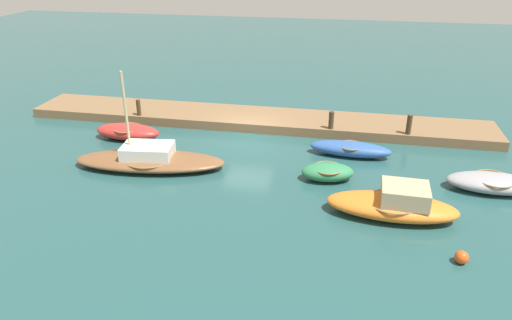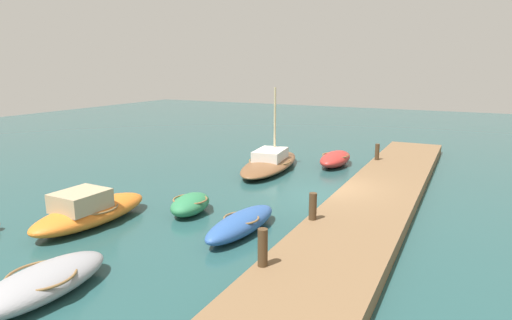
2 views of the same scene
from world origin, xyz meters
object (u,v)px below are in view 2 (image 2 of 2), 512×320
Objects in this scene: mooring_post_mid_east at (377,152)px; motorboat_orange at (90,210)px; rowboat_red at (335,159)px; mooring_post_west at (263,247)px; rowboat_grey at (42,282)px; sailboat_brown at (270,162)px; mooring_post_mid_west at (313,206)px; dinghy_green at (190,204)px; rowboat_blue at (241,223)px.

motorboat_orange is at bearing 150.92° from mooring_post_mid_east.
rowboat_red is 3.39× the size of mooring_post_west.
mooring_post_west is 1.13× the size of mooring_post_mid_east.
rowboat_grey is 18.16m from mooring_post_mid_east.
rowboat_grey is 14.79m from sailboat_brown.
mooring_post_mid_west is 1.04× the size of mooring_post_mid_east.
rowboat_red is at bearing 98.52° from mooring_post_mid_east.
dinghy_green reaches higher than rowboat_blue.
rowboat_red is at bearing 12.34° from mooring_post_mid_west.
mooring_post_mid_east is (2.78, -5.23, 0.55)m from sailboat_brown.
sailboat_brown is 6.98× the size of mooring_post_west.
motorboat_orange is 7.96m from mooring_post_mid_west.
rowboat_red is at bearing -19.72° from motorboat_orange.
mooring_post_mid_east is (11.73, -2.17, 0.59)m from rowboat_blue.
mooring_post_mid_west is 10.66m from mooring_post_mid_east.
sailboat_brown reaches higher than motorboat_orange.
dinghy_green is at bearing 155.57° from mooring_post_mid_east.
rowboat_grey is 5.53m from mooring_post_west.
sailboat_brown is 7.92× the size of mooring_post_mid_east.
sailboat_brown reaches higher than rowboat_blue.
sailboat_brown is at bearing -7.74° from dinghy_green.
mooring_post_west is at bearing -137.30° from dinghy_green.
sailboat_brown reaches higher than rowboat_grey.
mooring_post_mid_west reaches higher than motorboat_orange.
rowboat_red is at bearing 9.03° from mooring_post_west.
rowboat_red is at bearing 3.85° from rowboat_blue.
rowboat_red is 0.70× the size of motorboat_orange.
mooring_post_west is at bearing -162.92° from sailboat_brown.
dinghy_green is 10.80m from rowboat_red.
rowboat_grey is 8.31m from mooring_post_mid_west.
mooring_post_mid_east reaches higher than rowboat_red.
rowboat_blue is 3.61m from mooring_post_west.
motorboat_orange is (4.15, 2.87, 0.14)m from rowboat_grey.
rowboat_red is at bearing -57.44° from sailboat_brown.
mooring_post_mid_east is at bearing 0.00° from mooring_post_west.
mooring_post_west is 14.54m from mooring_post_mid_east.
dinghy_green is 0.62× the size of rowboat_blue.
rowboat_blue is 11.94m from mooring_post_mid_east.
motorboat_orange is (-10.62, 2.22, 0.11)m from sailboat_brown.
rowboat_blue is 5.55m from motorboat_orange.
rowboat_blue is at bearing -167.98° from sailboat_brown.
sailboat_brown reaches higher than mooring_post_west.
rowboat_red is (10.47, -2.65, 0.03)m from dinghy_green.
motorboat_orange is at bearing 161.28° from sailboat_brown.
motorboat_orange is (-1.68, 5.29, 0.16)m from rowboat_blue.
sailboat_brown reaches higher than rowboat_red.
sailboat_brown is 2.06× the size of rowboat_red.
mooring_post_mid_east is at bearing -27.11° from motorboat_orange.
sailboat_brown is at bearing 22.30° from rowboat_blue.
rowboat_red is 3.84× the size of mooring_post_mid_east.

